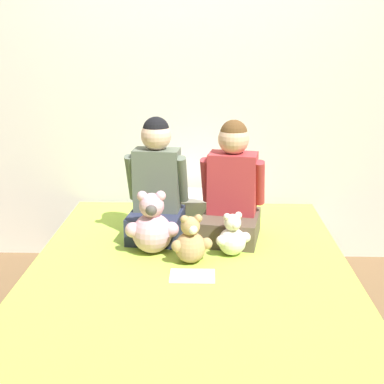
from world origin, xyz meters
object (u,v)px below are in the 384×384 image
teddy_bear_held_by_left_child (152,227)px  pillow_at_headboard (194,203)px  bed (190,300)px  teddy_bear_between_children (191,243)px  teddy_bear_held_by_right_child (232,237)px  sign_card (192,276)px  child_on_left (156,188)px  child_on_right (232,191)px

teddy_bear_held_by_left_child → pillow_at_headboard: size_ratio=0.66×
bed → teddy_bear_between_children: bearing=70.6°
bed → teddy_bear_held_by_right_child: size_ratio=8.83×
teddy_bear_held_by_right_child → sign_card: bearing=-149.4°
teddy_bear_held_by_right_child → pillow_at_headboard: (-0.21, 0.69, -0.04)m
teddy_bear_between_children → pillow_at_headboard: bearing=76.2°
child_on_left → teddy_bear_held_by_left_child: 0.27m
child_on_right → teddy_bear_held_by_left_child: 0.49m
teddy_bear_held_by_left_child → sign_card: 0.38m
sign_card → teddy_bear_held_by_right_child: bearing=53.5°
teddy_bear_held_by_left_child → sign_card: bearing=-57.1°
teddy_bear_between_children → pillow_at_headboard: size_ratio=0.49×
child_on_right → teddy_bear_between_children: bearing=-110.2°
teddy_bear_held_by_right_child → teddy_bear_between_children: teddy_bear_between_children is taller
bed → pillow_at_headboard: bearing=90.0°
teddy_bear_between_children → child_on_left: bearing=105.4°
teddy_bear_held_by_right_child → sign_card: teddy_bear_held_by_right_child is taller
bed → pillow_at_headboard: (0.00, 0.80, 0.26)m
teddy_bear_held_by_left_child → pillow_at_headboard: 0.70m
child_on_right → pillow_at_headboard: size_ratio=1.31×
child_on_left → teddy_bear_held_by_right_child: (0.41, -0.25, -0.18)m
teddy_bear_between_children → sign_card: bearing=-101.0°
child_on_left → teddy_bear_held_by_right_child: size_ratio=2.95×
child_on_left → bed: bearing=-55.8°
bed → teddy_bear_between_children: 0.31m
pillow_at_headboard → sign_card: pillow_at_headboard is taller
teddy_bear_held_by_left_child → teddy_bear_between_children: teddy_bear_held_by_left_child is taller
sign_card → pillow_at_headboard: bearing=90.9°
teddy_bear_held_by_left_child → teddy_bear_held_by_right_child: size_ratio=1.46×
child_on_right → teddy_bear_between_children: 0.45m
pillow_at_headboard → bed: bearing=-90.0°
teddy_bear_held_by_left_child → child_on_left: bearing=85.4°
teddy_bear_held_by_right_child → pillow_at_headboard: teddy_bear_held_by_right_child is taller
pillow_at_headboard → sign_card: 0.95m
teddy_bear_between_children → child_on_right: bearing=45.4°
teddy_bear_held_by_right_child → teddy_bear_between_children: 0.23m
child_on_right → teddy_bear_held_by_left_child: bearing=-140.2°
bed → child_on_right: child_on_right is taller
teddy_bear_held_by_right_child → bed: bearing=-174.2°
bed → child_on_left: 0.64m
bed → teddy_bear_between_children: teddy_bear_between_children is taller
teddy_bear_held_by_left_child → child_on_right: bearing=25.9°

